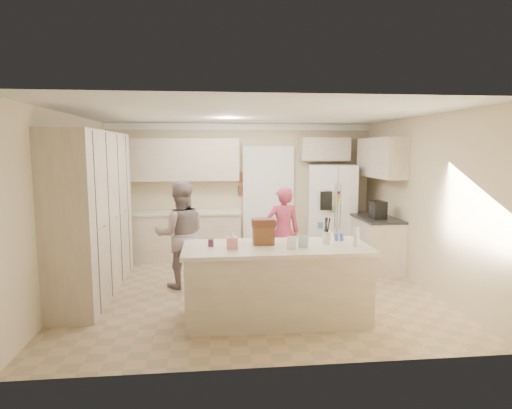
{
  "coord_description": "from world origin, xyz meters",
  "views": [
    {
      "loc": [
        -0.59,
        -6.17,
        2.1
      ],
      "look_at": [
        0.1,
        0.35,
        1.25
      ],
      "focal_mm": 30.0,
      "sensor_mm": 36.0,
      "label": 1
    }
  ],
  "objects": [
    {
      "name": "right_countertop",
      "position": [
        2.29,
        1.0,
        0.9
      ],
      "size": [
        0.63,
        1.24,
        0.04
      ],
      "primitive_type": "cube",
      "color": "#2D2B28",
      "rests_on": "right_base_cab"
    },
    {
      "name": "tissue_box",
      "position": [
        -0.35,
        -1.2,
        1.0
      ],
      "size": [
        0.13,
        0.13,
        0.14
      ],
      "primitive_type": "cube",
      "color": "pink",
      "rests_on": "island_top"
    },
    {
      "name": "fridge_dispenser",
      "position": [
        1.53,
        1.51,
        1.15
      ],
      "size": [
        0.22,
        0.03,
        0.35
      ],
      "primitive_type": "cube",
      "color": "black",
      "rests_on": "refrigerator"
    },
    {
      "name": "ceiling",
      "position": [
        0.0,
        0.0,
        2.61
      ],
      "size": [
        5.2,
        4.6,
        0.02
      ],
      "primitive_type": "cube",
      "color": "white",
      "rests_on": "wall_back"
    },
    {
      "name": "back_base_cab",
      "position": [
        -1.15,
        2.0,
        0.44
      ],
      "size": [
        2.2,
        0.6,
        0.88
      ],
      "primitive_type": "cube",
      "color": "beige",
      "rests_on": "floor"
    },
    {
      "name": "over_fridge_cab",
      "position": [
        1.65,
        2.12,
        2.1
      ],
      "size": [
        0.95,
        0.35,
        0.45
      ],
      "primitive_type": "cube",
      "color": "beige",
      "rests_on": "wall_back"
    },
    {
      "name": "refrigerator",
      "position": [
        1.75,
        1.87,
        0.9
      ],
      "size": [
        1.03,
        0.88,
        1.8
      ],
      "primitive_type": "cube",
      "rotation": [
        0.0,
        0.0,
        -0.22
      ],
      "color": "white",
      "rests_on": "floor"
    },
    {
      "name": "teen_girl",
      "position": [
        0.58,
        0.65,
        0.75
      ],
      "size": [
        0.55,
        0.36,
        1.49
      ],
      "primitive_type": "imported",
      "rotation": [
        0.0,
        0.0,
        3.15
      ],
      "color": "#C73C62",
      "rests_on": "floor"
    },
    {
      "name": "tissue_plume",
      "position": [
        -0.35,
        -1.2,
        1.1
      ],
      "size": [
        0.08,
        0.08,
        0.08
      ],
      "primitive_type": "cone",
      "color": "white",
      "rests_on": "tissue_box"
    },
    {
      "name": "right_base_cab",
      "position": [
        2.3,
        1.0,
        0.44
      ],
      "size": [
        0.6,
        1.2,
        0.88
      ],
      "primitive_type": "cube",
      "color": "beige",
      "rests_on": "floor"
    },
    {
      "name": "wall_front",
      "position": [
        0.0,
        -2.31,
        1.3
      ],
      "size": [
        5.2,
        0.02,
        2.6
      ],
      "primitive_type": "cube",
      "color": "beige",
      "rests_on": "ground"
    },
    {
      "name": "fridge_handle_l",
      "position": [
        1.7,
        1.5,
        1.05
      ],
      "size": [
        0.02,
        0.02,
        0.85
      ],
      "primitive_type": "cylinder",
      "color": "silver",
      "rests_on": "refrigerator"
    },
    {
      "name": "greeting_card_a",
      "position": [
        0.35,
        -1.3,
        1.01
      ],
      "size": [
        0.12,
        0.06,
        0.16
      ],
      "primitive_type": "cube",
      "rotation": [
        0.15,
        0.0,
        0.2
      ],
      "color": "white",
      "rests_on": "island_top"
    },
    {
      "name": "crown_back",
      "position": [
        0.0,
        2.26,
        2.53
      ],
      "size": [
        5.2,
        0.08,
        0.12
      ],
      "primitive_type": "cube",
      "color": "white",
      "rests_on": "wall_back"
    },
    {
      "name": "back_upper_cab",
      "position": [
        -1.15,
        2.12,
        1.9
      ],
      "size": [
        2.2,
        0.35,
        0.8
      ],
      "primitive_type": "cube",
      "color": "beige",
      "rests_on": "wall_back"
    },
    {
      "name": "dollhouse_body",
      "position": [
        0.05,
        -1.0,
        1.04
      ],
      "size": [
        0.26,
        0.18,
        0.22
      ],
      "primitive_type": "cube",
      "color": "brown",
      "rests_on": "island_top"
    },
    {
      "name": "shaker_salt",
      "position": [
        1.02,
        -0.88,
        0.97
      ],
      "size": [
        0.05,
        0.05,
        0.09
      ],
      "primitive_type": "cylinder",
      "color": "#4151B5",
      "rests_on": "island_top"
    },
    {
      "name": "greeting_card_b",
      "position": [
        0.5,
        -1.25,
        1.01
      ],
      "size": [
        0.12,
        0.05,
        0.16
      ],
      "primitive_type": "cube",
      "rotation": [
        0.15,
        0.0,
        -0.1
      ],
      "color": "silver",
      "rests_on": "island_top"
    },
    {
      "name": "water_bottle",
      "position": [
        1.15,
        -1.25,
        1.04
      ],
      "size": [
        0.07,
        0.07,
        0.24
      ],
      "primitive_type": "cylinder",
      "color": "silver",
      "rests_on": "island_top"
    },
    {
      "name": "wall_frame_upper",
      "position": [
        0.02,
        2.27,
        1.55
      ],
      "size": [
        0.15,
        0.02,
        0.2
      ],
      "primitive_type": "cube",
      "color": "brown",
      "rests_on": "wall_back"
    },
    {
      "name": "island_base",
      "position": [
        0.2,
        -1.1,
        0.44
      ],
      "size": [
        2.2,
        0.9,
        0.88
      ],
      "primitive_type": "cube",
      "color": "beige",
      "rests_on": "floor"
    },
    {
      "name": "coffee_maker",
      "position": [
        2.25,
        0.8,
        1.07
      ],
      "size": [
        0.22,
        0.28,
        0.3
      ],
      "primitive_type": "cube",
      "color": "black",
      "rests_on": "right_countertop"
    },
    {
      "name": "wall_right",
      "position": [
        2.61,
        0.0,
        1.3
      ],
      "size": [
        0.02,
        4.6,
        2.6
      ],
      "primitive_type": "cube",
      "color": "beige",
      "rests_on": "ground"
    },
    {
      "name": "fridge_seam",
      "position": [
        1.75,
        1.52,
        0.9
      ],
      "size": [
        0.02,
        0.02,
        1.78
      ],
      "primitive_type": "cube",
      "color": "gray",
      "rests_on": "refrigerator"
    },
    {
      "name": "doorway_opening",
      "position": [
        0.55,
        2.28,
        1.05
      ],
      "size": [
        0.9,
        0.06,
        2.1
      ],
      "primitive_type": "cube",
      "color": "black",
      "rests_on": "floor"
    },
    {
      "name": "fridge_handle_r",
      "position": [
        1.8,
        1.5,
        1.05
      ],
      "size": [
        0.02,
        0.02,
        0.85
      ],
      "primitive_type": "cylinder",
      "color": "silver",
      "rests_on": "refrigerator"
    },
    {
      "name": "pantry_bank",
      "position": [
        -2.3,
        0.2,
        1.18
      ],
      "size": [
        0.6,
        2.6,
        2.35
      ],
      "primitive_type": "cube",
      "color": "beige",
      "rests_on": "floor"
    },
    {
      "name": "wall_back",
      "position": [
        0.0,
        2.31,
        1.3
      ],
      "size": [
        5.2,
        0.02,
        2.6
      ],
      "primitive_type": "cube",
      "color": "beige",
      "rests_on": "ground"
    },
    {
      "name": "back_countertop",
      "position": [
        -1.15,
        1.99,
        0.9
      ],
      "size": [
        2.24,
        0.63,
        0.04
      ],
      "primitive_type": "cube",
      "color": "beige",
      "rests_on": "back_base_cab"
    },
    {
      "name": "utensil_crock",
      "position": [
        0.85,
        -1.05,
        1.0
      ],
      "size": [
        0.13,
        0.13,
        0.15
      ],
      "primitive_type": "cylinder",
      "color": "white",
      "rests_on": "island_top"
    },
    {
      "name": "jam_jar",
      "position": [
        -0.6,
        -1.05,
        0.97
      ],
      "size": [
        0.07,
        0.07,
        0.09
      ],
      "primitive_type": "cylinder",
      "color": "#59263F",
      "rests_on": "island_top"
    },
    {
      "name": "fridge_magnets",
      "position": [
        1.75,
        1.51,
        0.9
      ],
      "size": [
        0.76,
        0.02,
        1.44
      ],
      "primitive_type": null,
      "color": "tan",
      "rests_on": "refrigerator"
    },
    {
      "name": "right_upper_cab",
      "position": [
        2.43,
        1.2,
        1.95
      ],
      "size": [
        0.35,
        1.5,
        0.7
      ],
      "primitive_type": "cube",
      "color": "beige",
      "rests_on": "wall_right"
    },
    {
      "name": "island_top",
      "position": [
        0.2,
        -1.1,
        0.9
      ],
      "size": [
        2.28,
        0.96,
        0.05
      ],
      "primitive_type": "cube",
      "color": "beige",
      "rests_on": "island_base"
    },
    {
      "name": "floor",
      "position": [
        0.0,
        0.0,
        -0.01
      ],
      "size": [
        5.2,
        4.6,
        0.02
      ],
      "primitive_type": "cube",
      "color": "tan",
      "rests_on": "ground"
    },
    {
      "name": "wall_left",
      "position": [
        -2.61,
        0.0,
        1.3
      ],
      "size": [
        0.02,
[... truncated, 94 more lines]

